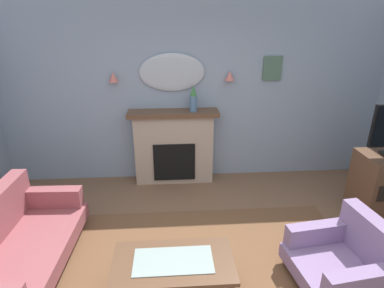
{
  "coord_description": "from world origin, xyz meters",
  "views": [
    {
      "loc": [
        -0.38,
        -2.29,
        2.5
      ],
      "look_at": [
        -0.13,
        1.29,
        1.04
      ],
      "focal_mm": 29.96,
      "sensor_mm": 36.0,
      "label": 1
    }
  ],
  "objects_px": {
    "mantel_vase_right": "(193,99)",
    "armchair_by_coffee_table": "(346,259)",
    "wall_sconce_right": "(230,76)",
    "coffee_table": "(173,266)",
    "floral_couch": "(12,245)",
    "wall_sconce_left": "(113,77)",
    "fireplace": "(174,148)",
    "framed_picture": "(272,68)",
    "wall_mirror": "(172,72)"
  },
  "relations": [
    {
      "from": "wall_sconce_right",
      "to": "armchair_by_coffee_table",
      "type": "distance_m",
      "value": 2.84
    },
    {
      "from": "wall_sconce_right",
      "to": "coffee_table",
      "type": "height_order",
      "value": "wall_sconce_right"
    },
    {
      "from": "fireplace",
      "to": "floral_couch",
      "type": "relative_size",
      "value": 0.78
    },
    {
      "from": "wall_sconce_left",
      "to": "floral_couch",
      "type": "relative_size",
      "value": 0.08
    },
    {
      "from": "wall_mirror",
      "to": "fireplace",
      "type": "bearing_deg",
      "value": -90.0
    },
    {
      "from": "wall_sconce_right",
      "to": "fireplace",
      "type": "bearing_deg",
      "value": -173.84
    },
    {
      "from": "fireplace",
      "to": "armchair_by_coffee_table",
      "type": "distance_m",
      "value": 2.81
    },
    {
      "from": "mantel_vase_right",
      "to": "wall_sconce_left",
      "type": "bearing_deg",
      "value": 174.04
    },
    {
      "from": "wall_sconce_right",
      "to": "floral_couch",
      "type": "relative_size",
      "value": 0.08
    },
    {
      "from": "wall_sconce_right",
      "to": "mantel_vase_right",
      "type": "bearing_deg",
      "value": -167.69
    },
    {
      "from": "wall_sconce_left",
      "to": "framed_picture",
      "type": "relative_size",
      "value": 0.39
    },
    {
      "from": "fireplace",
      "to": "wall_sconce_right",
      "type": "relative_size",
      "value": 9.71
    },
    {
      "from": "fireplace",
      "to": "wall_sconce_left",
      "type": "height_order",
      "value": "wall_sconce_left"
    },
    {
      "from": "wall_mirror",
      "to": "coffee_table",
      "type": "height_order",
      "value": "wall_mirror"
    },
    {
      "from": "wall_sconce_right",
      "to": "framed_picture",
      "type": "relative_size",
      "value": 0.39
    },
    {
      "from": "wall_mirror",
      "to": "wall_sconce_left",
      "type": "bearing_deg",
      "value": -176.63
    },
    {
      "from": "wall_sconce_right",
      "to": "armchair_by_coffee_table",
      "type": "relative_size",
      "value": 0.15
    },
    {
      "from": "wall_sconce_left",
      "to": "coffee_table",
      "type": "height_order",
      "value": "wall_sconce_left"
    },
    {
      "from": "fireplace",
      "to": "armchair_by_coffee_table",
      "type": "height_order",
      "value": "fireplace"
    },
    {
      "from": "fireplace",
      "to": "wall_sconce_left",
      "type": "distance_m",
      "value": 1.38
    },
    {
      "from": "wall_sconce_right",
      "to": "coffee_table",
      "type": "bearing_deg",
      "value": -110.34
    },
    {
      "from": "framed_picture",
      "to": "floral_couch",
      "type": "xyz_separation_m",
      "value": [
        -3.19,
        -2.01,
        -1.43
      ]
    },
    {
      "from": "coffee_table",
      "to": "floral_couch",
      "type": "bearing_deg",
      "value": 163.56
    },
    {
      "from": "wall_sconce_right",
      "to": "armchair_by_coffee_table",
      "type": "bearing_deg",
      "value": -71.95
    },
    {
      "from": "mantel_vase_right",
      "to": "wall_sconce_right",
      "type": "distance_m",
      "value": 0.64
    },
    {
      "from": "mantel_vase_right",
      "to": "framed_picture",
      "type": "distance_m",
      "value": 1.28
    },
    {
      "from": "coffee_table",
      "to": "fireplace",
      "type": "bearing_deg",
      "value": 88.75
    },
    {
      "from": "wall_mirror",
      "to": "floral_couch",
      "type": "xyz_separation_m",
      "value": [
        -1.69,
        -2.0,
        -1.39
      ]
    },
    {
      "from": "coffee_table",
      "to": "armchair_by_coffee_table",
      "type": "relative_size",
      "value": 1.2
    },
    {
      "from": "coffee_table",
      "to": "wall_sconce_left",
      "type": "bearing_deg",
      "value": 108.21
    },
    {
      "from": "wall_mirror",
      "to": "framed_picture",
      "type": "relative_size",
      "value": 2.67
    },
    {
      "from": "wall_sconce_left",
      "to": "coffee_table",
      "type": "xyz_separation_m",
      "value": [
        0.8,
        -2.43,
        -1.28
      ]
    },
    {
      "from": "mantel_vase_right",
      "to": "wall_sconce_left",
      "type": "xyz_separation_m",
      "value": [
        -1.15,
        0.12,
        0.31
      ]
    },
    {
      "from": "floral_couch",
      "to": "fireplace",
      "type": "bearing_deg",
      "value": 47.62
    },
    {
      "from": "fireplace",
      "to": "armchair_by_coffee_table",
      "type": "relative_size",
      "value": 1.48
    },
    {
      "from": "coffee_table",
      "to": "floral_couch",
      "type": "distance_m",
      "value": 1.71
    },
    {
      "from": "framed_picture",
      "to": "fireplace",
      "type": "bearing_deg",
      "value": -174.23
    },
    {
      "from": "fireplace",
      "to": "wall_mirror",
      "type": "bearing_deg",
      "value": 90.0
    },
    {
      "from": "framed_picture",
      "to": "armchair_by_coffee_table",
      "type": "bearing_deg",
      "value": -87.12
    },
    {
      "from": "wall_mirror",
      "to": "wall_sconce_right",
      "type": "height_order",
      "value": "wall_mirror"
    },
    {
      "from": "armchair_by_coffee_table",
      "to": "wall_sconce_left",
      "type": "bearing_deg",
      "value": 136.22
    },
    {
      "from": "mantel_vase_right",
      "to": "armchair_by_coffee_table",
      "type": "height_order",
      "value": "mantel_vase_right"
    },
    {
      "from": "floral_couch",
      "to": "coffee_table",
      "type": "bearing_deg",
      "value": -16.44
    },
    {
      "from": "wall_sconce_right",
      "to": "coffee_table",
      "type": "xyz_separation_m",
      "value": [
        -0.9,
        -2.43,
        -1.28
      ]
    },
    {
      "from": "wall_sconce_right",
      "to": "coffee_table",
      "type": "relative_size",
      "value": 0.13
    },
    {
      "from": "mantel_vase_right",
      "to": "armchair_by_coffee_table",
      "type": "distance_m",
      "value": 2.81
    },
    {
      "from": "wall_sconce_left",
      "to": "coffee_table",
      "type": "distance_m",
      "value": 2.86
    },
    {
      "from": "framed_picture",
      "to": "coffee_table",
      "type": "distance_m",
      "value": 3.24
    },
    {
      "from": "wall_sconce_left",
      "to": "framed_picture",
      "type": "distance_m",
      "value": 2.35
    },
    {
      "from": "mantel_vase_right",
      "to": "coffee_table",
      "type": "relative_size",
      "value": 0.36
    }
  ]
}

